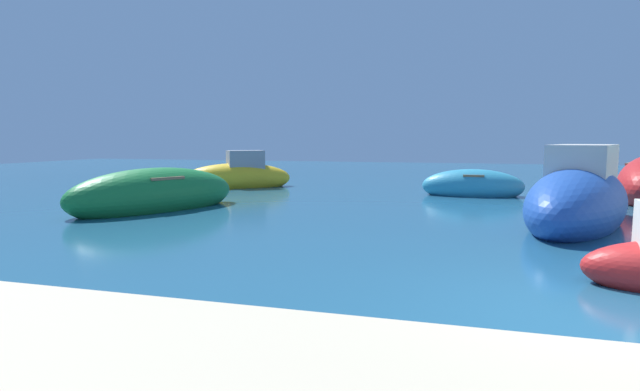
% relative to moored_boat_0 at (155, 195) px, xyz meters
% --- Properties ---
extents(ground, '(80.00, 80.00, 0.00)m').
position_rel_moored_boat_0_xyz_m(ground, '(10.62, -6.84, -0.46)').
color(ground, '#1E5170').
extents(moored_boat_0, '(3.94, 5.86, 1.65)m').
position_rel_moored_boat_0_xyz_m(moored_boat_0, '(0.00, 0.00, 0.00)').
color(moored_boat_0, '#197233').
rests_on(moored_boat_0, ground).
extents(moored_boat_1, '(4.07, 6.55, 2.44)m').
position_rel_moored_boat_0_xyz_m(moored_boat_1, '(11.79, 0.50, 0.18)').
color(moored_boat_1, '#1E479E').
rests_on(moored_boat_1, ground).
extents(moored_boat_4, '(3.81, 1.60, 1.30)m').
position_rel_moored_boat_0_xyz_m(moored_boat_4, '(9.33, 6.70, -0.10)').
color(moored_boat_4, teal).
rests_on(moored_boat_4, ground).
extents(moored_boat_5, '(4.85, 4.14, 1.95)m').
position_rel_moored_boat_0_xyz_m(moored_boat_5, '(-0.65, 7.22, 0.01)').
color(moored_boat_5, gold).
rests_on(moored_boat_5, ground).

